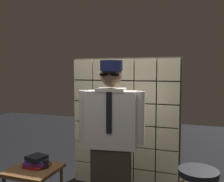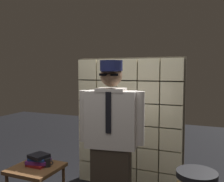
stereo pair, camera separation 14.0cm
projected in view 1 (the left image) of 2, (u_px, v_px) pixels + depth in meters
glass_block_wall at (124, 124)px, 3.51m from camera, size 1.52×0.10×1.82m
standing_person at (111, 141)px, 2.63m from camera, size 0.69×0.33×1.73m
side_table at (34, 174)px, 2.85m from camera, size 0.52×0.52×0.53m
book_stack at (36, 161)px, 2.88m from camera, size 0.28×0.24×0.13m
coffee_mug at (45, 164)px, 2.85m from camera, size 0.13×0.08×0.09m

